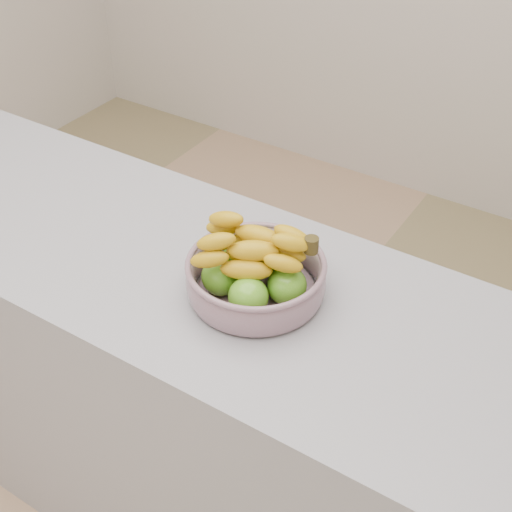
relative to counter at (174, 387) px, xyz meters
The scene contains 3 objects.
ground 0.45m from the counter, 90.00° to the right, with size 4.00×4.00×0.00m, color tan.
counter is the anchor object (origin of this frame).
fruit_bowl 0.57m from the counter, ahead, with size 0.29×0.29×0.16m.
Camera 1 is at (0.88, -0.91, 1.88)m, focal length 50.00 mm.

